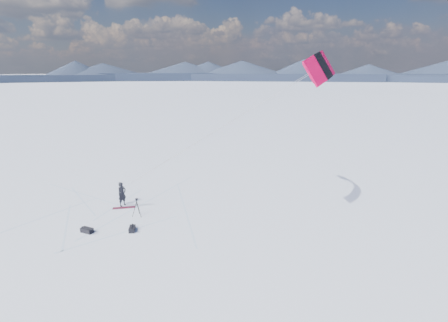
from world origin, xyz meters
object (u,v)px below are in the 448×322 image
Objects in this scene: snowboard at (124,208)px; gear_bag_b at (132,229)px; gear_bag_a at (87,230)px; tripod at (137,205)px; snowkiter at (123,206)px.

gear_bag_b is (3.26, -2.11, 0.12)m from snowboard.
tripod is at bearing 66.32° from gear_bag_a.
tripod reaches higher than gear_bag_a.
gear_bag_b is (3.66, -2.37, 0.14)m from snowkiter.
snowkiter is at bearing 165.37° from tripod.
gear_bag_a is at bearing -118.33° from snowboard.
tripod is at bearing -103.68° from snowkiter.
gear_bag_b is at bearing -76.68° from snowboard.
gear_bag_a is at bearing -102.77° from tripod.
snowkiter reaches higher than snowboard.
gear_bag_a reaches higher than snowboard.
snowkiter is at bearing 103.87° from snowboard.
gear_bag_b is (1.35, -1.70, -0.71)m from tripod.
gear_bag_a is (-0.86, -3.40, -0.70)m from tripod.
snowkiter is 2.20× the size of gear_bag_a.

